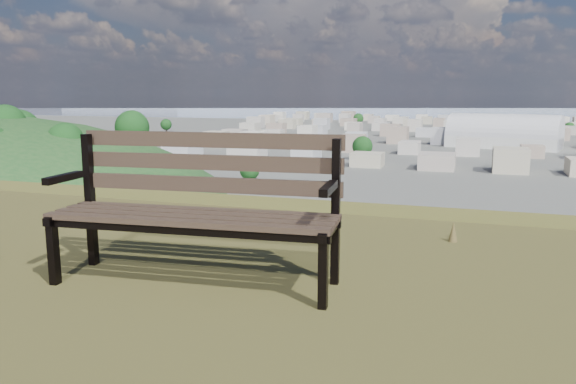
% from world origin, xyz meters
% --- Properties ---
extents(park_bench, '(1.96, 0.77, 1.00)m').
position_xyz_m(park_bench, '(0.78, 1.60, 25.57)').
color(park_bench, '#3C2F22').
rests_on(park_bench, hilltop_mesa).
extents(arena, '(55.00, 34.07, 21.60)m').
position_xyz_m(arena, '(15.60, 290.65, 5.09)').
color(arena, silver).
rests_on(arena, ground).
extents(city_blocks, '(395.00, 361.00, 7.00)m').
position_xyz_m(city_blocks, '(0.00, 394.44, 3.50)').
color(city_blocks, silver).
rests_on(city_blocks, ground).
extents(city_trees, '(406.52, 387.20, 9.98)m').
position_xyz_m(city_trees, '(-26.39, 319.00, 4.83)').
color(city_trees, '#312118').
rests_on(city_trees, ground).
extents(bay_water, '(2400.00, 700.00, 0.12)m').
position_xyz_m(bay_water, '(0.00, 900.00, 0.00)').
color(bay_water, '#8792AC').
rests_on(bay_water, ground).
extents(far_hills, '(2050.00, 340.00, 60.00)m').
position_xyz_m(far_hills, '(-60.92, 1402.93, 25.47)').
color(far_hills, '#8997AA').
rests_on(far_hills, ground).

